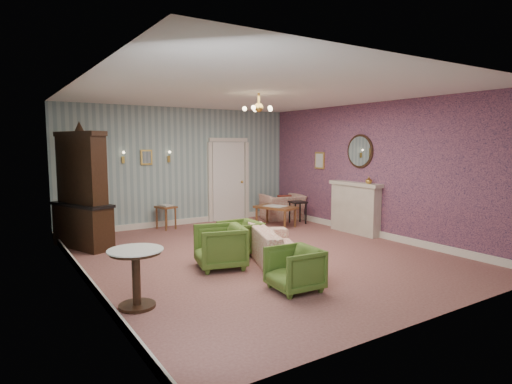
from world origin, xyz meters
TOP-DOWN VIEW (x-y plane):
  - floor at (0.00, 0.00)m, footprint 7.00×7.00m
  - ceiling at (0.00, 0.00)m, footprint 7.00×7.00m
  - wall_back at (0.00, 3.50)m, footprint 6.00×0.00m
  - wall_front at (0.00, -3.50)m, footprint 6.00×0.00m
  - wall_left at (-3.00, 0.00)m, footprint 0.00×7.00m
  - wall_right at (3.00, 0.00)m, footprint 0.00×7.00m
  - wall_right_floral at (2.98, 0.00)m, footprint 0.00×7.00m
  - door at (1.30, 3.46)m, footprint 1.12×0.12m
  - olive_chair_a at (-0.64, -1.88)m, footprint 0.65×0.69m
  - olive_chair_b at (-0.99, -0.37)m, footprint 0.87×0.90m
  - olive_chair_c at (-0.28, 0.18)m, footprint 0.64×0.68m
  - sofa_chintz at (-0.00, -0.64)m, footprint 1.27×2.11m
  - wingback_chair at (2.52, 2.71)m, footprint 1.14×0.86m
  - dresser at (-2.59, 2.29)m, footprint 0.99×1.51m
  - fireplace at (2.86, 0.40)m, footprint 0.30×1.40m
  - mantel_vase at (2.84, 0.00)m, footprint 0.15×0.15m
  - oval_mirror at (2.96, 0.40)m, footprint 0.04×0.76m
  - framed_print at (2.97, 1.75)m, footprint 0.04×0.34m
  - coffee_table at (1.79, 1.99)m, footprint 0.85×1.12m
  - side_table_black at (2.48, 2.00)m, footprint 0.44×0.44m
  - pedestal_table at (-2.65, -1.31)m, footprint 0.74×0.74m
  - nesting_table at (-0.57, 3.15)m, footprint 0.47×0.54m
  - gilt_mirror_back at (-0.90, 3.46)m, footprint 0.28×0.06m
  - sconce_left at (-1.45, 3.44)m, footprint 0.16×0.12m
  - sconce_right at (-0.35, 3.44)m, footprint 0.16×0.12m
  - chandelier at (0.00, 0.00)m, footprint 0.56×0.56m
  - burgundy_cushion at (2.47, 2.56)m, footprint 0.41×0.28m

SIDE VIEW (x-z plane):
  - floor at x=0.00m, z-range 0.00..0.00m
  - coffee_table at x=1.79m, z-range 0.00..0.51m
  - side_table_black at x=2.48m, z-range 0.00..0.57m
  - nesting_table at x=-0.57m, z-range 0.00..0.60m
  - olive_chair_a at x=-0.64m, z-range 0.00..0.66m
  - olive_chair_c at x=-0.28m, z-range 0.00..0.68m
  - pedestal_table at x=-2.65m, z-range 0.00..0.74m
  - olive_chair_b at x=-0.99m, z-range 0.00..0.77m
  - sofa_chintz at x=0.00m, z-range 0.00..0.80m
  - wingback_chair at x=2.52m, z-range 0.00..0.90m
  - burgundy_cushion at x=2.47m, z-range 0.28..0.68m
  - fireplace at x=2.86m, z-range 0.00..1.16m
  - door at x=1.30m, z-range 0.00..2.16m
  - dresser at x=-2.59m, z-range 0.00..2.39m
  - mantel_vase at x=2.84m, z-range 1.16..1.31m
  - wall_back at x=0.00m, z-range -1.55..4.45m
  - wall_front at x=0.00m, z-range -1.55..4.45m
  - wall_left at x=-3.00m, z-range -2.05..4.95m
  - wall_right at x=3.00m, z-range -2.05..4.95m
  - wall_right_floral at x=2.98m, z-range -2.05..4.95m
  - framed_print at x=2.97m, z-range 1.39..1.81m
  - gilt_mirror_back at x=-0.90m, z-range 1.52..1.88m
  - sconce_left at x=-1.45m, z-range 1.55..1.85m
  - sconce_right at x=-0.35m, z-range 1.55..1.85m
  - oval_mirror at x=2.96m, z-range 1.43..2.27m
  - chandelier at x=0.00m, z-range 2.45..2.81m
  - ceiling at x=0.00m, z-range 2.90..2.90m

